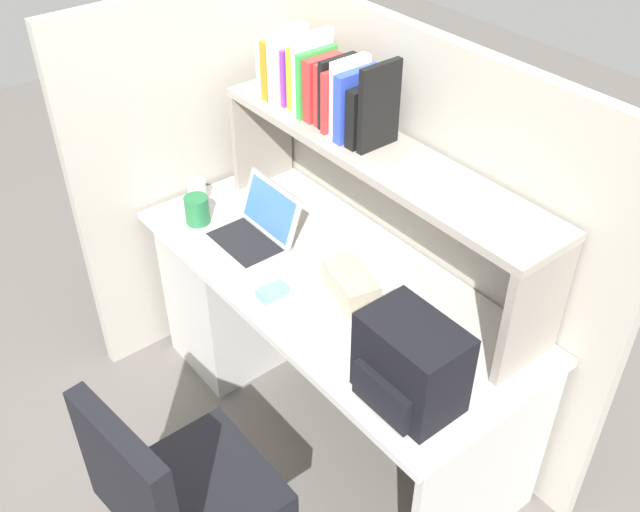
# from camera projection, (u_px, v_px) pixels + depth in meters

# --- Properties ---
(ground_plane) EXTENTS (8.00, 8.00, 0.00)m
(ground_plane) POSITION_uv_depth(u_px,v_px,m) (329.00, 412.00, 3.06)
(ground_plane) COLOR slate
(desk) EXTENTS (1.60, 0.70, 0.73)m
(desk) POSITION_uv_depth(u_px,v_px,m) (271.00, 291.00, 3.06)
(desk) COLOR silver
(desk) RESTS_ON ground_plane
(cubicle_partition_rear) EXTENTS (1.84, 0.05, 1.55)m
(cubicle_partition_rear) POSITION_uv_depth(u_px,v_px,m) (409.00, 229.00, 2.78)
(cubicle_partition_rear) COLOR #B2ADA0
(cubicle_partition_rear) RESTS_ON ground_plane
(cubicle_partition_left) EXTENTS (0.05, 1.06, 1.55)m
(cubicle_partition_left) POSITION_uv_depth(u_px,v_px,m) (195.00, 174.00, 3.09)
(cubicle_partition_left) COLOR #B2ADA0
(cubicle_partition_left) RESTS_ON ground_plane
(overhead_hutch) EXTENTS (1.44, 0.28, 0.45)m
(overhead_hutch) POSITION_uv_depth(u_px,v_px,m) (377.00, 174.00, 2.50)
(overhead_hutch) COLOR gray
(overhead_hutch) RESTS_ON desk
(reference_books_on_shelf) EXTENTS (0.62, 0.19, 0.29)m
(reference_books_on_shelf) POSITION_uv_depth(u_px,v_px,m) (322.00, 85.00, 2.56)
(reference_books_on_shelf) COLOR white
(reference_books_on_shelf) RESTS_ON overhead_hutch
(laptop) EXTENTS (0.31, 0.27, 0.22)m
(laptop) POSITION_uv_depth(u_px,v_px,m) (255.00, 231.00, 2.76)
(laptop) COLOR #B7BABF
(laptop) RESTS_ON desk
(backpack) EXTENTS (0.30, 0.23, 0.28)m
(backpack) POSITION_uv_depth(u_px,v_px,m) (410.00, 365.00, 2.09)
(backpack) COLOR black
(backpack) RESTS_ON desk
(computer_mouse) EXTENTS (0.06, 0.10, 0.03)m
(computer_mouse) POSITION_uv_depth(u_px,v_px,m) (272.00, 292.00, 2.53)
(computer_mouse) COLOR #7299C6
(computer_mouse) RESTS_ON desk
(paper_cup) EXTENTS (0.08, 0.08, 0.10)m
(paper_cup) POSITION_uv_depth(u_px,v_px,m) (198.00, 192.00, 2.97)
(paper_cup) COLOR white
(paper_cup) RESTS_ON desk
(tissue_box) EXTENTS (0.24, 0.17, 0.10)m
(tissue_box) POSITION_uv_depth(u_px,v_px,m) (351.00, 285.00, 2.50)
(tissue_box) COLOR #BFB299
(tissue_box) RESTS_ON desk
(snack_canister) EXTENTS (0.10, 0.10, 0.11)m
(snack_canister) POSITION_uv_depth(u_px,v_px,m) (197.00, 210.00, 2.86)
(snack_canister) COLOR #26723F
(snack_canister) RESTS_ON desk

